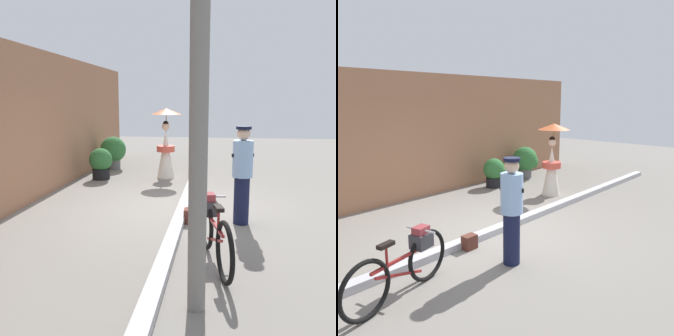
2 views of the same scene
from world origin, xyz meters
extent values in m
plane|color=gray|center=(0.00, 0.00, 0.00)|extent=(30.00, 30.00, 0.00)
cube|color=#9E6B4C|center=(0.00, 3.36, 1.58)|extent=(14.00, 0.40, 3.16)
cube|color=#B2B2B7|center=(0.00, 0.00, 0.06)|extent=(14.00, 0.20, 0.12)
torus|color=black|center=(-1.88, -0.50, 0.37)|extent=(0.73, 0.23, 0.73)
torus|color=black|center=(-2.91, -0.75, 0.37)|extent=(0.73, 0.23, 0.73)
cube|color=maroon|center=(-2.40, -0.63, 0.52)|extent=(0.87, 0.24, 0.04)
cube|color=maroon|center=(-2.40, -0.63, 0.32)|extent=(0.76, 0.21, 0.28)
cylinder|color=maroon|center=(-2.58, -0.67, 0.64)|extent=(0.03, 0.03, 0.30)
cube|color=black|center=(-2.58, -0.67, 0.79)|extent=(0.23, 0.14, 0.05)
cylinder|color=silver|center=(-1.99, -0.53, 0.78)|extent=(0.14, 0.47, 0.03)
cube|color=#333338|center=(-1.99, -0.53, 0.62)|extent=(0.30, 0.27, 0.20)
cube|color=maroon|center=(-1.99, -0.53, 0.75)|extent=(0.23, 0.20, 0.14)
cylinder|color=#141938|center=(-0.72, -1.05, 0.41)|extent=(0.26, 0.26, 0.82)
cylinder|color=#8CB2E0|center=(-0.72, -1.05, 1.12)|extent=(0.34, 0.34, 0.61)
sphere|color=#D8B293|center=(-0.72, -1.05, 1.54)|extent=(0.22, 0.22, 0.22)
cylinder|color=black|center=(-0.72, -1.05, 1.64)|extent=(0.25, 0.25, 0.05)
cube|color=black|center=(-0.72, -1.05, 1.18)|extent=(0.16, 0.37, 0.06)
cone|color=silver|center=(3.00, 0.78, 0.65)|extent=(0.48, 0.48, 1.30)
cylinder|color=#D14C3D|center=(3.00, 0.78, 0.81)|extent=(0.49, 0.49, 0.16)
sphere|color=beige|center=(3.00, 0.78, 1.41)|extent=(0.21, 0.21, 0.21)
sphere|color=black|center=(3.00, 0.78, 1.48)|extent=(0.16, 0.16, 0.16)
cylinder|color=olive|center=(3.06, 0.78, 1.53)|extent=(0.02, 0.02, 0.55)
cone|color=orange|center=(3.06, 0.78, 1.81)|extent=(0.83, 0.83, 0.16)
cylinder|color=black|center=(2.59, 2.49, 0.14)|extent=(0.47, 0.47, 0.28)
sphere|color=#2D6B33|center=(2.59, 2.49, 0.53)|extent=(0.62, 0.62, 0.62)
sphere|color=#2D6B33|center=(2.75, 2.40, 0.45)|extent=(0.34, 0.34, 0.34)
cylinder|color=#59595B|center=(4.14, 2.59, 0.15)|extent=(0.43, 0.43, 0.29)
sphere|color=#2D6B33|center=(4.14, 2.59, 0.61)|extent=(0.79, 0.79, 0.79)
sphere|color=#2D6B33|center=(4.34, 2.47, 0.51)|extent=(0.44, 0.44, 0.44)
cube|color=#592D23|center=(-0.79, -0.17, 0.12)|extent=(0.24, 0.17, 0.24)
cube|color=#47241C|center=(-0.79, -0.22, 0.18)|extent=(0.20, 0.06, 0.09)
camera|label=1|loc=(-6.99, -0.66, 2.06)|focal=40.03mm
camera|label=2|loc=(-4.57, -4.38, 2.51)|focal=37.59mm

